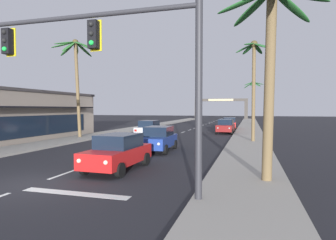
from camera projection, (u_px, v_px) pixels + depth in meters
name	position (u px, v px, depth m)	size (l,w,h in m)	color
ground_plane	(34.00, 184.00, 11.01)	(220.00, 220.00, 0.00)	#232328
sidewalk_right	(248.00, 138.00, 28.09)	(3.20, 110.00, 0.14)	#9E998E
sidewalk_left	(105.00, 134.00, 32.37)	(3.20, 110.00, 0.14)	#9E998E
lane_markings	(176.00, 136.00, 30.58)	(4.28, 89.04, 0.01)	silver
traffic_signal_mast	(97.00, 51.00, 9.56)	(11.01, 0.41, 6.89)	#2D2D33
sedan_lead_at_stop_bar	(118.00, 152.00, 13.70)	(2.07, 4.50, 1.68)	red
sedan_third_in_queue	(158.00, 139.00, 19.71)	(2.09, 4.50, 1.68)	navy
sedan_oncoming_far	(150.00, 128.00, 29.86)	(1.99, 4.47, 1.68)	silver
sedan_parked_nearest_kerb	(226.00, 126.00, 33.71)	(2.07, 4.50, 1.68)	maroon
sedan_parked_mid_kerb	(229.00, 123.00, 39.91)	(2.08, 4.50, 1.68)	red
palm_left_second	(76.00, 63.00, 28.05)	(4.63, 4.53, 9.66)	brown
palm_right_nearest	(271.00, 42.00, 10.90)	(4.26, 3.95, 7.62)	brown
palm_right_second	(254.00, 69.00, 24.42)	(3.20, 3.11, 8.67)	brown
palm_right_farthest	(253.00, 92.00, 51.30)	(3.56, 3.70, 7.89)	brown
town_gateway_arch	(221.00, 106.00, 80.80)	(14.68, 0.90, 5.72)	#423D38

